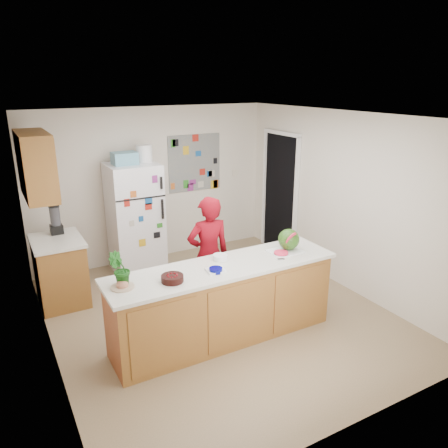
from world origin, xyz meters
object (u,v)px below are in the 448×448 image
refrigerator (135,218)px  cherry_bowl (172,278)px  person (209,255)px  watermelon (289,239)px

refrigerator → cherry_bowl: bearing=-99.3°
refrigerator → cherry_bowl: size_ratio=7.36×
person → watermelon: bearing=144.6°
refrigerator → person: refrigerator is taller
person → cherry_bowl: bearing=50.1°
refrigerator → person: (0.41, -1.69, -0.08)m
watermelon → cherry_bowl: watermelon is taller
watermelon → cherry_bowl: size_ratio=1.11×
cherry_bowl → refrigerator: bearing=80.7°
person → watermelon: person is taller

